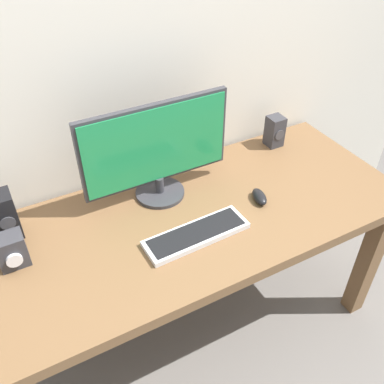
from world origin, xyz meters
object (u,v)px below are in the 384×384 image
(keyboard_primary, at_px, (196,234))
(mouse, at_px, (259,197))
(speaker_right, at_px, (275,131))
(desk, at_px, (197,233))
(audio_controller, at_px, (12,251))
(speaker_left, at_px, (6,215))
(monitor, at_px, (157,150))

(keyboard_primary, xyz_separation_m, mouse, (0.33, 0.06, 0.01))
(speaker_right, bearing_deg, desk, -154.86)
(desk, relative_size, audio_controller, 13.82)
(mouse, bearing_deg, speaker_right, 60.16)
(speaker_left, xyz_separation_m, audio_controller, (-0.01, -0.16, -0.03))
(audio_controller, bearing_deg, keyboard_primary, -16.65)
(speaker_left, bearing_deg, monitor, -3.75)
(keyboard_primary, relative_size, speaker_right, 2.71)
(speaker_left, relative_size, audio_controller, 1.51)
(keyboard_primary, bearing_deg, speaker_left, 150.57)
(desk, bearing_deg, keyboard_primary, -120.05)
(desk, height_order, speaker_right, speaker_right)
(mouse, xyz_separation_m, speaker_right, (0.31, 0.32, 0.06))
(desk, height_order, speaker_left, speaker_left)
(desk, xyz_separation_m, audio_controller, (-0.69, 0.07, 0.17))
(desk, bearing_deg, speaker_right, 25.14)
(desk, bearing_deg, monitor, 112.10)
(keyboard_primary, distance_m, audio_controller, 0.65)
(monitor, bearing_deg, desk, -67.90)
(monitor, xyz_separation_m, speaker_left, (-0.59, 0.04, -0.12))
(desk, relative_size, speaker_left, 9.16)
(desk, distance_m, speaker_left, 0.74)
(speaker_left, bearing_deg, audio_controller, -95.22)
(keyboard_primary, relative_size, mouse, 3.95)
(desk, relative_size, speaker_right, 11.47)
(audio_controller, bearing_deg, desk, -6.16)
(speaker_right, relative_size, audio_controller, 1.21)
(speaker_right, relative_size, speaker_left, 0.80)
(monitor, distance_m, speaker_right, 0.67)
(monitor, bearing_deg, speaker_right, 6.83)
(mouse, bearing_deg, desk, -176.09)
(speaker_right, xyz_separation_m, audio_controller, (-1.26, -0.20, -0.01))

